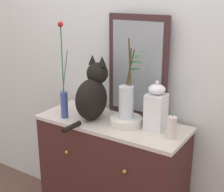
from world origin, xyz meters
TOP-DOWN VIEW (x-y plane):
  - wall_back at (0.00, 0.28)m, footprint 4.40×0.08m
  - sideboard at (0.00, -0.00)m, footprint 1.04×0.44m
  - mirror_leaning at (0.08, 0.19)m, footprint 0.44×0.03m
  - cat_sitting at (-0.14, -0.03)m, footprint 0.19×0.43m
  - vase_slim_green at (-0.31, -0.12)m, footprint 0.07×0.05m
  - bowl_porcelain at (0.11, 0.00)m, footprint 0.21×0.21m
  - vase_glass_clear at (0.11, 0.01)m, footprint 0.17×0.16m
  - jar_lidded_porcelain at (0.30, 0.05)m, footprint 0.12×0.12m
  - candle_pillar at (0.44, -0.03)m, footprint 0.06×0.06m

SIDE VIEW (x-z plane):
  - sideboard at x=0.00m, z-range 0.00..0.92m
  - bowl_porcelain at x=0.11m, z-range 0.92..0.98m
  - candle_pillar at x=0.44m, z-range 0.92..1.07m
  - jar_lidded_porcelain at x=0.30m, z-range 0.91..1.23m
  - vase_slim_green at x=-0.31m, z-range 0.76..1.41m
  - cat_sitting at x=-0.14m, z-range 0.89..1.32m
  - vase_glass_clear at x=0.11m, z-range 0.84..1.36m
  - mirror_leaning at x=0.08m, z-range 0.92..1.62m
  - wall_back at x=0.00m, z-range 0.00..2.60m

